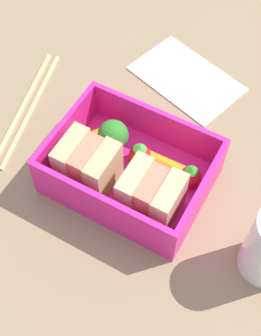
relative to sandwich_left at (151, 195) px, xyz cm
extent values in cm
cube|color=#836D52|center=(3.88, -2.53, -5.02)|extent=(120.00, 120.00, 2.00)
cube|color=#E3208B|center=(3.88, -2.53, -3.42)|extent=(17.32, 13.02, 1.20)
cube|color=#E3208B|center=(3.88, 3.69, -0.39)|extent=(17.32, 0.60, 4.85)
cube|color=#E3208B|center=(3.88, -8.74, -0.39)|extent=(17.32, 0.60, 4.85)
cube|color=#E3208B|center=(-4.48, -2.53, -0.39)|extent=(0.60, 11.82, 4.85)
cube|color=#E3208B|center=(12.24, -2.53, -0.39)|extent=(0.60, 11.82, 4.85)
cube|color=tan|center=(-1.99, 0.00, 0.00)|extent=(1.99, 5.05, 5.63)
cube|color=#D87259|center=(0.00, 0.00, 0.00)|extent=(1.99, 4.65, 5.18)
cube|color=tan|center=(1.99, 0.00, 0.00)|extent=(1.99, 5.05, 5.63)
cube|color=tan|center=(5.77, 0.00, 0.00)|extent=(1.99, 5.05, 5.63)
cube|color=#D87259|center=(7.76, 0.00, 0.00)|extent=(1.99, 4.65, 5.18)
cube|color=tan|center=(9.75, 0.00, 0.00)|extent=(1.99, 5.05, 5.63)
sphere|color=red|center=(-2.36, -4.89, -1.59)|extent=(2.46, 2.46, 2.46)
cone|color=#308E2D|center=(-2.36, -4.89, -0.06)|extent=(1.48, 1.48, 0.60)
cylinder|color=orange|center=(1.11, -5.43, -2.13)|extent=(4.95, 1.45, 1.37)
sphere|color=red|center=(3.86, -4.68, -1.55)|extent=(2.52, 2.52, 2.52)
cone|color=green|center=(3.86, -4.68, 0.01)|extent=(1.51, 1.51, 0.60)
cylinder|color=#86D066|center=(7.37, -4.73, -2.07)|extent=(1.39, 1.39, 1.48)
sphere|color=#2C7428|center=(7.37, -4.73, -0.09)|extent=(3.55, 3.55, 3.55)
cylinder|color=orange|center=(9.76, -5.23, -2.14)|extent=(3.67, 4.52, 1.35)
cylinder|color=tan|center=(20.13, -5.57, -3.67)|extent=(5.21, 18.67, 0.70)
cylinder|color=tan|center=(21.33, -5.28, -3.67)|extent=(5.21, 18.67, 0.70)
cube|color=silver|center=(5.06, -19.96, -3.82)|extent=(16.03, 12.57, 0.40)
camera|label=1|loc=(-9.63, 21.66, 42.48)|focal=50.00mm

